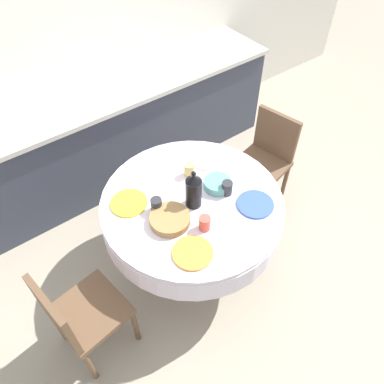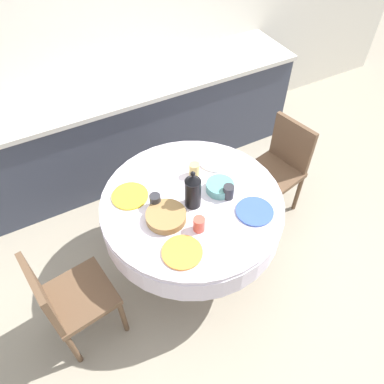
{
  "view_description": "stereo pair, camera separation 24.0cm",
  "coord_description": "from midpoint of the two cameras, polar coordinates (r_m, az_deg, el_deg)",
  "views": [
    {
      "loc": [
        -0.97,
        -1.29,
        2.59
      ],
      "look_at": [
        0.0,
        0.0,
        0.82
      ],
      "focal_mm": 35.0,
      "sensor_mm": 36.0,
      "label": 1
    },
    {
      "loc": [
        -0.77,
        -1.42,
        2.59
      ],
      "look_at": [
        0.0,
        0.0,
        0.82
      ],
      "focal_mm": 35.0,
      "sensor_mm": 36.0,
      "label": 2
    }
  ],
  "objects": [
    {
      "name": "plate_near_left",
      "position": [
        2.2,
        -3.06,
        -9.43
      ],
      "size": [
        0.24,
        0.24,
        0.01
      ],
      "primitive_type": "cylinder",
      "color": "orange",
      "rests_on": "dining_table"
    },
    {
      "name": "plate_near_right",
      "position": [
        2.44,
        6.86,
        -2.01
      ],
      "size": [
        0.24,
        0.24,
        0.01
      ],
      "primitive_type": "cylinder",
      "color": "#3856AD",
      "rests_on": "dining_table"
    },
    {
      "name": "coffee_carafe",
      "position": [
        2.34,
        -2.68,
        0.08
      ],
      "size": [
        0.1,
        0.1,
        0.29
      ],
      "color": "black",
      "rests_on": "dining_table"
    },
    {
      "name": "ground_plane",
      "position": [
        3.05,
        -2.28,
        -10.52
      ],
      "size": [
        12.0,
        12.0,
        0.0
      ],
      "primitive_type": "plane",
      "color": "#9E937F"
    },
    {
      "name": "fruit_bowl",
      "position": [
        2.51,
        1.18,
        1.08
      ],
      "size": [
        0.19,
        0.19,
        0.06
      ],
      "primitive_type": "cylinder",
      "color": "#569993",
      "rests_on": "dining_table"
    },
    {
      "name": "plate_far_right",
      "position": [
        2.73,
        -0.18,
        5.01
      ],
      "size": [
        0.24,
        0.24,
        0.01
      ],
      "primitive_type": "cylinder",
      "color": "white",
      "rests_on": "dining_table"
    },
    {
      "name": "plate_far_left",
      "position": [
        2.49,
        -12.34,
        -1.79
      ],
      "size": [
        0.24,
        0.24,
        0.01
      ],
      "primitive_type": "cylinder",
      "color": "yellow",
      "rests_on": "dining_table"
    },
    {
      "name": "chair_right",
      "position": [
        2.45,
        -19.79,
        -17.42
      ],
      "size": [
        0.45,
        0.45,
        0.84
      ],
      "rotation": [
        0.0,
        0.0,
        -1.43
      ],
      "color": "brown",
      "rests_on": "ground_plane"
    },
    {
      "name": "bread_basket",
      "position": [
        2.33,
        -6.33,
        -4.32
      ],
      "size": [
        0.26,
        0.26,
        0.05
      ],
      "primitive_type": "cylinder",
      "color": "olive",
      "rests_on": "dining_table"
    },
    {
      "name": "cup_near_right",
      "position": [
        2.46,
        2.6,
        0.46
      ],
      "size": [
        0.07,
        0.07,
        0.1
      ],
      "primitive_type": "cylinder",
      "color": "#28282D",
      "rests_on": "dining_table"
    },
    {
      "name": "wall_back",
      "position": [
        3.35,
        -20.5,
        22.28
      ],
      "size": [
        7.0,
        0.05,
        2.6
      ],
      "color": "silver",
      "rests_on": "ground_plane"
    },
    {
      "name": "kitchen_counter",
      "position": [
        3.5,
        -14.79,
        8.23
      ],
      "size": [
        3.24,
        0.64,
        0.9
      ],
      "color": "#383D4C",
      "rests_on": "ground_plane"
    },
    {
      "name": "cup_far_right",
      "position": [
        2.59,
        -3.1,
        3.31
      ],
      "size": [
        0.07,
        0.07,
        0.1
      ],
      "primitive_type": "cylinder",
      "color": "#DBB766",
      "rests_on": "dining_table"
    },
    {
      "name": "cup_near_left",
      "position": [
        2.27,
        -1.07,
        -4.94
      ],
      "size": [
        0.07,
        0.07,
        0.1
      ],
      "primitive_type": "cylinder",
      "color": "#CC4C3D",
      "rests_on": "dining_table"
    },
    {
      "name": "dining_table",
      "position": [
        2.55,
        -2.69,
        -3.26
      ],
      "size": [
        1.22,
        1.22,
        0.74
      ],
      "color": "brown",
      "rests_on": "ground_plane"
    },
    {
      "name": "chair_left",
      "position": [
        3.18,
        9.1,
        5.27
      ],
      "size": [
        0.48,
        0.48,
        0.84
      ],
      "rotation": [
        0.0,
        0.0,
        -4.5
      ],
      "color": "brown",
      "rests_on": "ground_plane"
    },
    {
      "name": "cup_far_left",
      "position": [
        2.39,
        -8.31,
        -2.12
      ],
      "size": [
        0.07,
        0.07,
        0.1
      ],
      "primitive_type": "cylinder",
      "color": "#28282D",
      "rests_on": "dining_table"
    }
  ]
}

